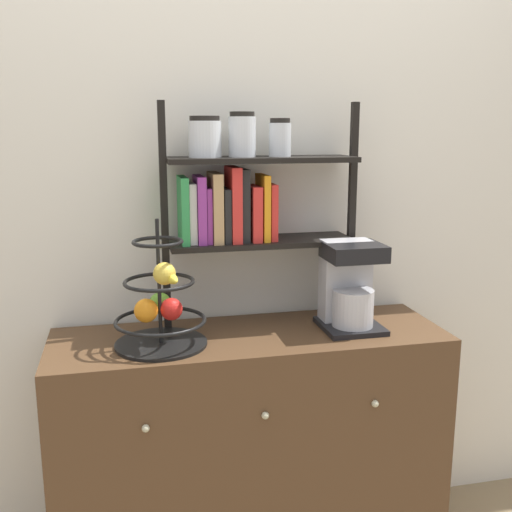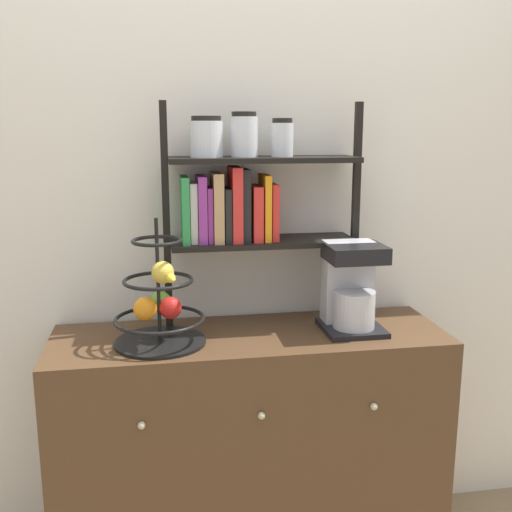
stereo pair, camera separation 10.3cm
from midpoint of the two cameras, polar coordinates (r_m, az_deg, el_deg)
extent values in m
cube|color=silver|center=(2.19, -0.31, 5.60)|extent=(7.00, 0.05, 2.60)
cube|color=#4C331E|center=(2.22, 0.86, -18.01)|extent=(1.33, 0.42, 0.87)
sphere|color=#B2AD8C|center=(1.89, -9.26, -15.66)|extent=(0.02, 0.02, 0.02)
sphere|color=#B2AD8C|center=(1.92, 2.12, -14.98)|extent=(0.02, 0.02, 0.02)
sphere|color=#B2AD8C|center=(2.02, 12.65, -13.83)|extent=(0.02, 0.02, 0.02)
cube|color=black|center=(2.11, 10.48, -6.75)|extent=(0.20, 0.22, 0.02)
cube|color=#B7B7BC|center=(2.12, 10.09, -2.37)|extent=(0.17, 0.09, 0.28)
cylinder|color=#B7B7BC|center=(2.07, 10.74, -5.01)|extent=(0.14, 0.14, 0.13)
cube|color=black|center=(2.03, 10.87, 0.29)|extent=(0.19, 0.17, 0.05)
cylinder|color=black|center=(1.97, -7.62, -8.12)|extent=(0.30, 0.30, 0.01)
cylinder|color=black|center=(1.91, -7.79, -2.34)|extent=(0.01, 0.01, 0.40)
torus|color=black|center=(1.95, -7.68, -5.99)|extent=(0.29, 0.29, 0.01)
torus|color=black|center=(1.91, -7.79, -2.34)|extent=(0.23, 0.23, 0.01)
torus|color=black|center=(1.88, -7.90, 1.43)|extent=(0.16, 0.16, 0.01)
sphere|color=red|center=(1.94, -6.65, -4.93)|extent=(0.07, 0.07, 0.07)
sphere|color=#6BAD33|center=(2.01, -7.65, -4.35)|extent=(0.07, 0.07, 0.07)
sphere|color=orange|center=(1.93, -9.01, -5.01)|extent=(0.08, 0.08, 0.08)
ellipsoid|color=yellow|center=(1.89, -6.93, -1.83)|extent=(0.07, 0.15, 0.04)
sphere|color=gold|center=(1.87, -7.31, -1.58)|extent=(0.07, 0.07, 0.07)
cube|color=black|center=(2.03, -7.12, 3.60)|extent=(0.02, 0.02, 0.77)
cube|color=black|center=(2.17, 10.80, 4.01)|extent=(0.02, 0.02, 0.77)
cube|color=black|center=(2.09, 2.11, 1.35)|extent=(0.64, 0.20, 0.02)
cube|color=black|center=(2.06, 2.17, 9.17)|extent=(0.64, 0.20, 0.02)
cube|color=#2D8C47|center=(2.03, -5.36, 4.44)|extent=(0.03, 0.16, 0.22)
cube|color=white|center=(2.04, -4.58, 4.16)|extent=(0.02, 0.12, 0.20)
cube|color=#8C338C|center=(2.04, -3.79, 4.50)|extent=(0.03, 0.15, 0.22)
cube|color=#8C338C|center=(2.04, -3.07, 3.97)|extent=(0.02, 0.14, 0.19)
cube|color=tan|center=(2.04, -2.31, 4.67)|extent=(0.03, 0.16, 0.23)
cube|color=black|center=(2.05, -1.40, 3.97)|extent=(0.02, 0.15, 0.18)
cube|color=red|center=(2.05, -0.57, 4.98)|extent=(0.03, 0.16, 0.25)
cube|color=black|center=(2.06, 0.41, 4.90)|extent=(0.03, 0.13, 0.25)
cube|color=red|center=(2.07, 1.36, 4.12)|extent=(0.03, 0.15, 0.19)
cube|color=orange|center=(2.07, 2.27, 4.66)|extent=(0.02, 0.14, 0.23)
cube|color=red|center=(2.08, 3.03, 4.23)|extent=(0.02, 0.12, 0.19)
cylinder|color=silver|center=(2.02, -3.26, 11.05)|extent=(0.11, 0.11, 0.12)
cylinder|color=black|center=(2.02, -3.29, 12.95)|extent=(0.10, 0.10, 0.02)
cylinder|color=silver|center=(2.04, 0.39, 11.28)|extent=(0.09, 0.09, 0.13)
cylinder|color=black|center=(2.04, 0.39, 13.36)|extent=(0.08, 0.08, 0.02)
cylinder|color=silver|center=(2.07, 3.96, 10.97)|extent=(0.08, 0.08, 0.11)
cylinder|color=black|center=(2.07, 3.99, 12.75)|extent=(0.07, 0.07, 0.02)
camera|label=1|loc=(0.05, -88.51, 0.32)|focal=42.00mm
camera|label=2|loc=(0.05, 91.49, -0.32)|focal=42.00mm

